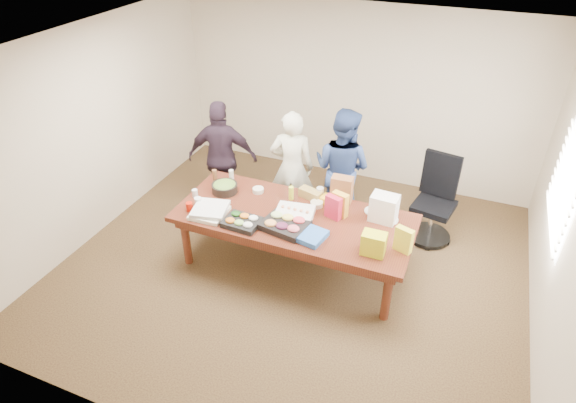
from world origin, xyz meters
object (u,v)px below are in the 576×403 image
at_px(salad_bowl, 225,188).
at_px(person_right, 342,168).
at_px(sheet_cake, 295,213).
at_px(person_center, 292,168).
at_px(office_chair, 434,203).
at_px(conference_table, 294,241).

bearing_deg(salad_bowl, person_right, 38.01).
bearing_deg(person_right, sheet_cake, 91.62).
bearing_deg(person_right, person_center, 28.69).
bearing_deg(office_chair, sheet_cake, -130.23).
bearing_deg(person_center, conference_table, 98.57).
height_order(person_center, sheet_cake, person_center).
xyz_separation_m(person_center, person_right, (0.65, 0.18, 0.03)).
xyz_separation_m(person_right, sheet_cake, (-0.23, -1.13, -0.06)).
relative_size(person_center, salad_bowl, 4.93).
height_order(conference_table, sheet_cake, sheet_cake).
bearing_deg(conference_table, salad_bowl, 170.25).
xyz_separation_m(office_chair, person_center, (-1.89, -0.24, 0.25)).
bearing_deg(person_right, conference_table, 91.52).
height_order(conference_table, person_center, person_center).
relative_size(person_right, sheet_cake, 3.83).
height_order(conference_table, salad_bowl, salad_bowl).
bearing_deg(person_center, sheet_cake, 99.06).
distance_m(person_right, sheet_cake, 1.16).
relative_size(office_chair, person_center, 0.69).
xyz_separation_m(person_center, sheet_cake, (0.42, -0.95, -0.02)).
bearing_deg(sheet_cake, person_center, 105.12).
bearing_deg(conference_table, sheet_cake, 69.55).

